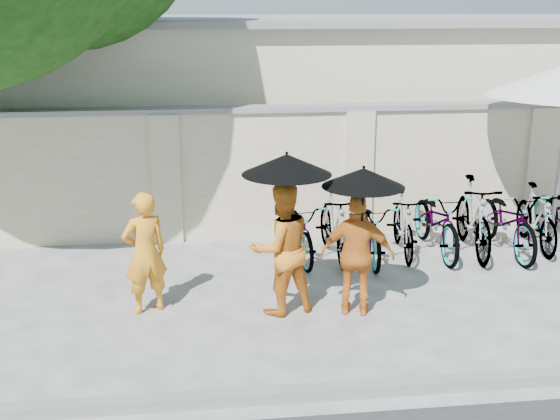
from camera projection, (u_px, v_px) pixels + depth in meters
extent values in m
plane|color=#ABABAB|center=(247.00, 323.00, 8.21)|extent=(80.00, 80.00, 0.00)
cube|color=gray|center=(261.00, 396.00, 6.57)|extent=(40.00, 0.16, 0.12)
cube|color=beige|center=(294.00, 174.00, 11.09)|extent=(20.00, 0.30, 2.00)
cube|color=beige|center=(316.00, 102.00, 14.65)|extent=(14.00, 6.00, 3.20)
imported|color=orange|center=(145.00, 253.00, 8.33)|extent=(0.64, 0.55, 1.50)
imported|color=orange|center=(281.00, 248.00, 8.30)|extent=(0.94, 0.82, 1.62)
cylinder|color=black|center=(287.00, 204.00, 8.06)|extent=(0.02, 0.02, 0.93)
cone|color=black|center=(287.00, 164.00, 7.93)|extent=(1.03, 1.03, 0.24)
imported|color=orange|center=(357.00, 255.00, 8.26)|extent=(0.93, 0.58, 1.48)
cylinder|color=black|center=(362.00, 214.00, 8.04)|extent=(0.02, 0.02, 0.87)
cone|color=black|center=(363.00, 177.00, 7.91)|extent=(0.95, 0.95, 0.22)
cylinder|color=gray|center=(550.00, 244.00, 10.74)|extent=(0.53, 0.53, 0.11)
cylinder|color=gray|center=(559.00, 168.00, 10.40)|extent=(0.06, 0.06, 2.50)
imported|color=gray|center=(298.00, 229.00, 10.18)|extent=(0.78, 1.74, 0.89)
imported|color=gray|center=(335.00, 226.00, 10.11)|extent=(0.56, 1.72, 1.02)
imported|color=gray|center=(370.00, 229.00, 10.15)|extent=(0.72, 1.74, 0.90)
imported|color=gray|center=(403.00, 224.00, 10.31)|extent=(0.63, 1.62, 0.95)
imported|color=gray|center=(437.00, 221.00, 10.39)|extent=(0.66, 1.89, 0.99)
imported|color=gray|center=(473.00, 217.00, 10.35)|extent=(0.75, 1.91, 1.12)
imported|color=gray|center=(508.00, 220.00, 10.40)|extent=(0.69, 1.92, 1.00)
imported|color=gray|center=(537.00, 218.00, 10.59)|extent=(0.59, 1.63, 0.96)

